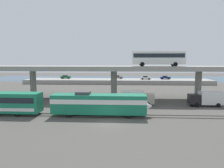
% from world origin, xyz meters
% --- Properties ---
extents(ground_plane, '(260.00, 260.00, 0.00)m').
position_xyz_m(ground_plane, '(0.00, 0.00, 0.00)').
color(ground_plane, '#4C4944').
extents(rail_strip_near, '(110.00, 0.12, 0.12)m').
position_xyz_m(rail_strip_near, '(0.00, 3.23, 0.06)').
color(rail_strip_near, '#59544C').
rests_on(rail_strip_near, ground_plane).
extents(rail_strip_far, '(110.00, 0.12, 0.12)m').
position_xyz_m(rail_strip_far, '(0.00, 4.77, 0.06)').
color(rail_strip_far, '#59544C').
rests_on(rail_strip_far, ground_plane).
extents(train_locomotive, '(17.00, 3.04, 4.18)m').
position_xyz_m(train_locomotive, '(-1.02, 4.00, 2.19)').
color(train_locomotive, '#197A56').
rests_on(train_locomotive, ground_plane).
extents(highway_overpass, '(96.00, 10.26, 8.09)m').
position_xyz_m(highway_overpass, '(0.00, 20.00, 7.27)').
color(highway_overpass, gray).
rests_on(highway_overpass, ground_plane).
extents(transit_bus_on_overpass, '(12.00, 2.68, 3.40)m').
position_xyz_m(transit_bus_on_overpass, '(10.33, 18.23, 10.15)').
color(transit_bus_on_overpass, silver).
rests_on(transit_bus_on_overpass, highway_overpass).
extents(service_truck_west, '(6.80, 2.46, 3.04)m').
position_xyz_m(service_truck_west, '(5.09, 12.66, 1.64)').
color(service_truck_west, '#9E998C').
rests_on(service_truck_west, ground_plane).
extents(service_truck_east, '(6.80, 2.46, 3.04)m').
position_xyz_m(service_truck_east, '(19.58, 12.66, 1.64)').
color(service_truck_east, black).
rests_on(service_truck_east, ground_plane).
extents(pier_parking_lot, '(76.56, 10.87, 1.70)m').
position_xyz_m(pier_parking_lot, '(0.00, 55.00, 0.85)').
color(pier_parking_lot, gray).
rests_on(pier_parking_lot, ground_plane).
extents(parked_car_0, '(4.26, 1.83, 1.50)m').
position_xyz_m(parked_car_0, '(-22.75, 57.07, 2.47)').
color(parked_car_0, '#0C4C26').
rests_on(parked_car_0, pier_parking_lot).
extents(parked_car_1, '(4.48, 1.98, 1.50)m').
position_xyz_m(parked_car_1, '(-0.10, 57.52, 2.48)').
color(parked_car_1, '#515459').
rests_on(parked_car_1, pier_parking_lot).
extents(parked_car_2, '(4.24, 1.82, 1.50)m').
position_xyz_m(parked_car_2, '(11.52, 54.39, 2.47)').
color(parked_car_2, '#B7B7BC').
rests_on(parked_car_2, pier_parking_lot).
extents(parked_car_3, '(4.15, 1.94, 1.50)m').
position_xyz_m(parked_car_3, '(19.89, 56.13, 2.48)').
color(parked_car_3, navy).
rests_on(parked_car_3, pier_parking_lot).
extents(harbor_water, '(140.00, 36.00, 0.01)m').
position_xyz_m(harbor_water, '(0.00, 78.00, 0.00)').
color(harbor_water, navy).
rests_on(harbor_water, ground_plane).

